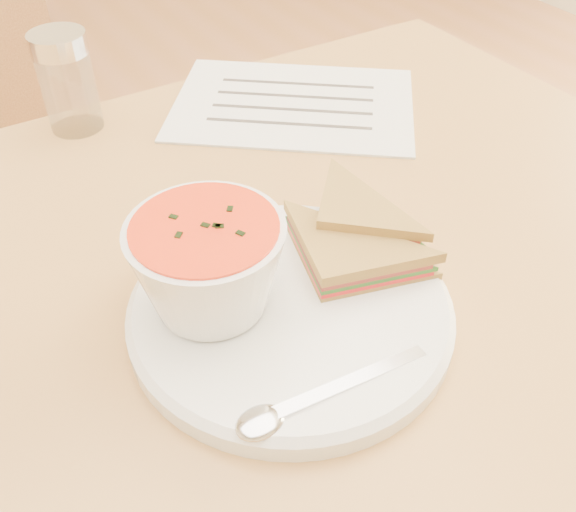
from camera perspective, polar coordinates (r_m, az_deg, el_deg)
dining_table at (r=0.90m, az=-2.25°, el=-17.71°), size 1.00×0.70×0.75m
chair_far at (r=1.27m, az=-20.56°, el=3.15°), size 0.46×0.46×0.82m
plate at (r=0.53m, az=0.21°, el=-4.97°), size 0.30×0.30×0.02m
soup_bowl at (r=0.50m, az=-7.04°, el=-1.28°), size 0.16×0.16×0.08m
sandwich_half_a at (r=0.51m, az=2.99°, el=-3.39°), size 0.13×0.13×0.03m
sandwich_half_b at (r=0.55m, az=2.50°, el=1.89°), size 0.14×0.14×0.03m
spoon at (r=0.47m, az=3.61°, el=-11.98°), size 0.19×0.05×0.01m
paper_menu at (r=0.83m, az=0.48°, el=13.38°), size 0.37×0.36×0.00m
condiment_shaker at (r=0.80m, az=-19.01°, el=14.40°), size 0.07×0.07×0.12m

